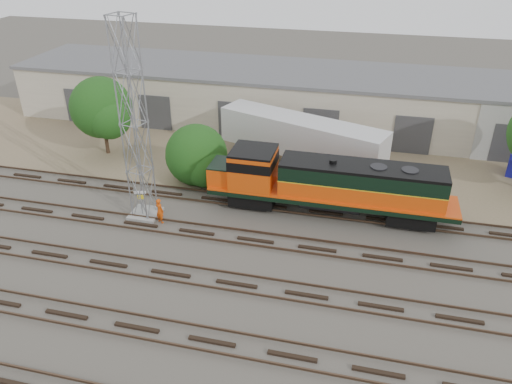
% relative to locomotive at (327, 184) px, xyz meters
% --- Properties ---
extents(ground, '(140.00, 140.00, 0.00)m').
position_rel_locomotive_xyz_m(ground, '(-3.92, -6.00, -2.34)').
color(ground, '#47423A').
rests_on(ground, ground).
extents(dirt_strip, '(80.00, 16.00, 0.02)m').
position_rel_locomotive_xyz_m(dirt_strip, '(-3.92, 9.00, -2.33)').
color(dirt_strip, '#726047').
rests_on(dirt_strip, ground).
extents(tracks, '(80.00, 20.40, 0.28)m').
position_rel_locomotive_xyz_m(tracks, '(-3.92, -9.00, -2.27)').
color(tracks, black).
rests_on(tracks, ground).
extents(warehouse, '(58.40, 10.40, 5.30)m').
position_rel_locomotive_xyz_m(warehouse, '(-3.87, 16.98, 0.31)').
color(warehouse, beige).
rests_on(warehouse, ground).
extents(locomotive, '(16.97, 2.98, 4.08)m').
position_rel_locomotive_xyz_m(locomotive, '(0.00, 0.00, 0.00)').
color(locomotive, black).
rests_on(locomotive, tracks).
extents(signal_tower, '(1.99, 1.99, 13.47)m').
position_rel_locomotive_xyz_m(signal_tower, '(-12.18, -3.18, 4.23)').
color(signal_tower, gray).
rests_on(signal_tower, ground).
extents(sign_post, '(0.81, 0.26, 2.02)m').
position_rel_locomotive_xyz_m(sign_post, '(-12.31, -3.36, -0.93)').
color(sign_post, gray).
rests_on(sign_post, ground).
extents(worker, '(0.78, 0.67, 1.81)m').
position_rel_locomotive_xyz_m(worker, '(-10.76, -3.81, -1.44)').
color(worker, '#D3480B').
rests_on(worker, ground).
extents(semi_trailer, '(14.10, 7.35, 4.30)m').
position_rel_locomotive_xyz_m(semi_trailer, '(-2.56, 6.66, 0.36)').
color(semi_trailer, silver).
rests_on(semi_trailer, ground).
extents(tree_west, '(5.46, 5.20, 6.80)m').
position_rel_locomotive_xyz_m(tree_west, '(-19.57, 5.51, 1.72)').
color(tree_west, '#382619').
rests_on(tree_west, ground).
extents(tree_mid, '(5.07, 4.83, 4.83)m').
position_rel_locomotive_xyz_m(tree_mid, '(-10.17, 2.62, -0.34)').
color(tree_mid, '#382619').
rests_on(tree_mid, ground).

